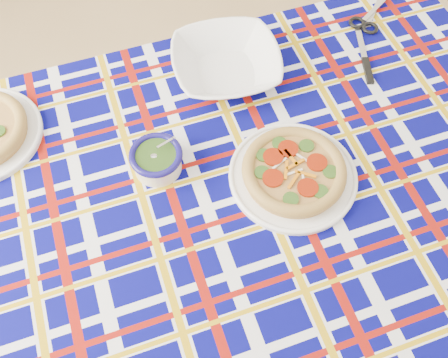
{
  "coord_description": "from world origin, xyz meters",
  "views": [
    {
      "loc": [
        -0.35,
        -0.39,
        1.56
      ],
      "look_at": [
        -0.33,
        0.13,
        0.69
      ],
      "focal_mm": 40.0,
      "sensor_mm": 36.0,
      "label": 1
    }
  ],
  "objects_px": {
    "dining_table": "(228,201)",
    "serving_bowl": "(226,64)",
    "main_focaccia_plate": "(294,171)",
    "pesto_bowl": "(157,159)"
  },
  "relations": [
    {
      "from": "dining_table",
      "to": "serving_bowl",
      "type": "distance_m",
      "value": 0.32
    },
    {
      "from": "dining_table",
      "to": "main_focaccia_plate",
      "type": "distance_m",
      "value": 0.16
    },
    {
      "from": "main_focaccia_plate",
      "to": "serving_bowl",
      "type": "distance_m",
      "value": 0.32
    },
    {
      "from": "main_focaccia_plate",
      "to": "pesto_bowl",
      "type": "height_order",
      "value": "pesto_bowl"
    },
    {
      "from": "dining_table",
      "to": "serving_bowl",
      "type": "height_order",
      "value": "serving_bowl"
    },
    {
      "from": "main_focaccia_plate",
      "to": "serving_bowl",
      "type": "relative_size",
      "value": 1.09
    },
    {
      "from": "pesto_bowl",
      "to": "dining_table",
      "type": "bearing_deg",
      "value": -17.79
    },
    {
      "from": "serving_bowl",
      "to": "pesto_bowl",
      "type": "bearing_deg",
      "value": -120.0
    },
    {
      "from": "dining_table",
      "to": "serving_bowl",
      "type": "bearing_deg",
      "value": 71.73
    },
    {
      "from": "dining_table",
      "to": "serving_bowl",
      "type": "xyz_separation_m",
      "value": [
        0.0,
        0.31,
        0.1
      ]
    }
  ]
}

